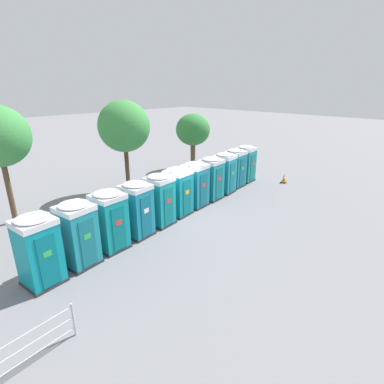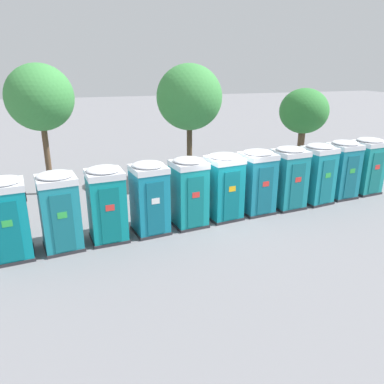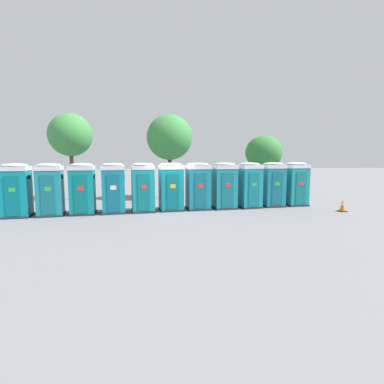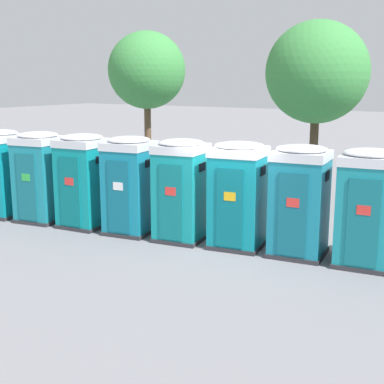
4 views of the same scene
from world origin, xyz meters
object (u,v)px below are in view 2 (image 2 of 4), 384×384
at_px(portapotty_3, 150,198).
at_px(portapotty_4, 189,192).
at_px(portapotty_9, 342,169).
at_px(portapotty_2, 107,204).
at_px(portapotty_10, 366,165).
at_px(portapotty_8, 317,173).
at_px(street_tree_1, 189,98).
at_px(street_tree_2, 40,98).
at_px(portapotty_1, 60,211).
at_px(portapotty_5, 224,186).
at_px(portapotty_0, 8,219).
at_px(street_tree_0, 304,112).
at_px(portapotty_6, 257,181).
at_px(portapotty_7, 289,177).

distance_m(portapotty_3, portapotty_4, 1.48).
bearing_deg(portapotty_9, portapotty_2, -173.06).
xyz_separation_m(portapotty_3, portapotty_10, (10.26, 1.27, -0.00)).
bearing_deg(portapotty_3, portapotty_8, 6.42).
distance_m(portapotty_8, street_tree_1, 6.76).
height_order(portapotty_2, street_tree_2, street_tree_2).
relative_size(portapotty_9, street_tree_2, 0.44).
bearing_deg(portapotty_1, portapotty_10, 7.02).
bearing_deg(street_tree_2, portapotty_5, -38.56).
height_order(portapotty_0, portapotty_4, same).
height_order(portapotty_0, portapotty_1, same).
xyz_separation_m(portapotty_4, street_tree_1, (1.61, 5.03, 2.87)).
bearing_deg(street_tree_0, portapotty_0, -154.89).
height_order(portapotty_1, portapotty_8, same).
bearing_deg(portapotty_8, portapotty_2, -173.60).
relative_size(portapotty_1, street_tree_2, 0.44).
bearing_deg(portapotty_10, portapotty_5, -173.28).
height_order(portapotty_0, street_tree_2, street_tree_2).
relative_size(portapotty_4, street_tree_2, 0.44).
height_order(portapotty_6, street_tree_2, street_tree_2).
bearing_deg(portapotty_1, street_tree_1, 42.80).
distance_m(portapotty_1, portapotty_8, 10.34).
bearing_deg(portapotty_10, portapotty_8, -171.35).
relative_size(portapotty_3, portapotty_5, 1.00).
bearing_deg(portapotty_8, street_tree_2, 156.57).
distance_m(portapotty_7, portapotty_10, 4.43).
bearing_deg(portapotty_3, street_tree_1, 59.46).
bearing_deg(portapotty_9, portapotty_4, -172.90).
bearing_deg(portapotty_5, portapotty_4, -170.98).
height_order(portapotty_10, street_tree_0, street_tree_0).
bearing_deg(portapotty_1, portapotty_2, 7.47).
height_order(portapotty_9, street_tree_0, street_tree_0).
xyz_separation_m(portapotty_1, portapotty_8, (10.28, 1.18, 0.00)).
relative_size(portapotty_6, street_tree_1, 0.45).
bearing_deg(portapotty_9, portapotty_1, -173.00).
height_order(portapotty_6, portapotty_7, same).
height_order(portapotty_3, portapotty_6, same).
distance_m(portapotty_0, portapotty_5, 7.39).
xyz_separation_m(portapotty_3, street_tree_2, (-3.49, 5.52, 2.99)).
bearing_deg(portapotty_4, portapotty_0, -173.13).
relative_size(street_tree_0, street_tree_1, 0.78).
xyz_separation_m(portapotty_5, portapotty_7, (2.94, 0.27, -0.00)).
height_order(portapotty_3, street_tree_0, street_tree_0).
height_order(portapotty_1, portapotty_10, same).
bearing_deg(portapotty_1, portapotty_5, 7.38).
xyz_separation_m(portapotty_1, street_tree_1, (6.01, 5.56, 2.87)).
xyz_separation_m(portapotty_0, street_tree_1, (7.47, 5.74, 2.87)).
relative_size(portapotty_5, street_tree_2, 0.44).
relative_size(portapotty_6, street_tree_0, 0.58).
distance_m(portapotty_6, street_tree_1, 5.61).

